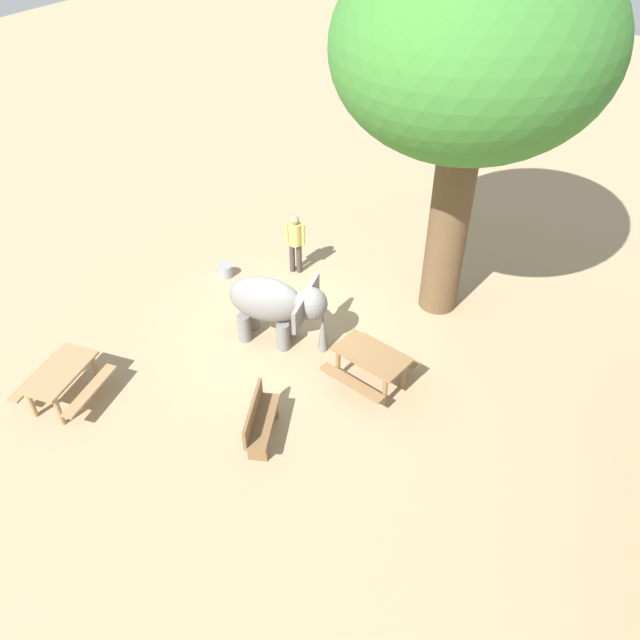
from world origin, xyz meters
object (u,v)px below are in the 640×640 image
elephant (276,304)px  picnic_table_near (371,361)px  feed_bucket (226,271)px  shade_tree_main (474,50)px  picnic_table_far (62,378)px  wooden_bench (259,420)px  person_handler (295,240)px

elephant → picnic_table_near: elephant is taller
elephant → feed_bucket: size_ratio=6.38×
shade_tree_main → feed_bucket: 7.83m
picnic_table_far → feed_bucket: (-5.09, 0.09, -0.43)m
picnic_table_near → feed_bucket: 5.18m
wooden_bench → picnic_table_near: wooden_bench is taller
elephant → shade_tree_main: (-3.07, 2.57, 4.85)m
elephant → shade_tree_main: bearing=37.7°
wooden_bench → picnic_table_near: size_ratio=0.83×
picnic_table_near → feed_bucket: (-1.53, -4.93, -0.43)m
picnic_table_far → feed_bucket: picnic_table_far is taller
person_handler → feed_bucket: size_ratio=4.50×
feed_bucket → elephant: bearing=61.3°
elephant → person_handler: bearing=101.5°
person_handler → picnic_table_near: size_ratio=0.93×
shade_tree_main → picnic_table_near: (3.22, -0.17, -5.27)m
picnic_table_near → picnic_table_far: size_ratio=0.98×
picnic_table_far → feed_bucket: bearing=-12.6°
elephant → feed_bucket: elephant is taller
shade_tree_main → wooden_bench: 7.87m
person_handler → shade_tree_main: size_ratio=0.20×
elephant → picnic_table_near: size_ratio=1.32×
person_handler → feed_bucket: 1.97m
elephant → wooden_bench: (2.53, 1.31, -0.54)m
elephant → wooden_bench: elephant is taller
elephant → feed_bucket: 3.00m
person_handler → picnic_table_near: bearing=34.1°
wooden_bench → feed_bucket: bearing=-158.6°
shade_tree_main → wooden_bench: bearing=-12.7°
wooden_bench → elephant: bearing=-175.7°
person_handler → shade_tree_main: 6.16m
person_handler → elephant: bearing=4.9°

